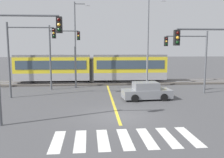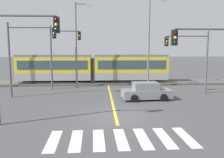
# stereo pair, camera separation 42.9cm
# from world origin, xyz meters

# --- Properties ---
(ground_plane) EXTENTS (200.00, 200.00, 0.00)m
(ground_plane) POSITION_xyz_m (0.00, 0.00, 0.00)
(ground_plane) COLOR #474749
(track_bed) EXTENTS (120.00, 4.00, 0.18)m
(track_bed) POSITION_xyz_m (0.00, 14.57, 0.09)
(track_bed) COLOR #4C4742
(track_bed) RESTS_ON ground
(rail_near) EXTENTS (120.00, 0.08, 0.10)m
(rail_near) POSITION_xyz_m (0.00, 13.85, 0.23)
(rail_near) COLOR #939399
(rail_near) RESTS_ON track_bed
(rail_far) EXTENTS (120.00, 0.08, 0.10)m
(rail_far) POSITION_xyz_m (0.00, 15.29, 0.23)
(rail_far) COLOR #939399
(rail_far) RESTS_ON track_bed
(light_rail_tram) EXTENTS (18.50, 2.64, 3.43)m
(light_rail_tram) POSITION_xyz_m (-1.87, 14.57, 2.05)
(light_rail_tram) COLOR #9E9EA3
(light_rail_tram) RESTS_ON track_bed
(crosswalk_stripe_0) EXTENTS (0.63, 2.81, 0.01)m
(crosswalk_stripe_0) POSITION_xyz_m (-3.30, -3.98, 0.00)
(crosswalk_stripe_0) COLOR silver
(crosswalk_stripe_0) RESTS_ON ground
(crosswalk_stripe_1) EXTENTS (0.63, 2.81, 0.01)m
(crosswalk_stripe_1) POSITION_xyz_m (-2.20, -3.95, 0.00)
(crosswalk_stripe_1) COLOR silver
(crosswalk_stripe_1) RESTS_ON ground
(crosswalk_stripe_2) EXTENTS (0.63, 2.81, 0.01)m
(crosswalk_stripe_2) POSITION_xyz_m (-1.10, -3.92, 0.00)
(crosswalk_stripe_2) COLOR silver
(crosswalk_stripe_2) RESTS_ON ground
(crosswalk_stripe_3) EXTENTS (0.63, 2.81, 0.01)m
(crosswalk_stripe_3) POSITION_xyz_m (0.00, -3.89, 0.00)
(crosswalk_stripe_3) COLOR silver
(crosswalk_stripe_3) RESTS_ON ground
(crosswalk_stripe_4) EXTENTS (0.63, 2.81, 0.01)m
(crosswalk_stripe_4) POSITION_xyz_m (1.10, -3.87, 0.00)
(crosswalk_stripe_4) COLOR silver
(crosswalk_stripe_4) RESTS_ON ground
(crosswalk_stripe_5) EXTENTS (0.63, 2.81, 0.01)m
(crosswalk_stripe_5) POSITION_xyz_m (2.20, -3.84, 0.00)
(crosswalk_stripe_5) COLOR silver
(crosswalk_stripe_5) RESTS_ON ground
(crosswalk_stripe_6) EXTENTS (0.63, 2.81, 0.01)m
(crosswalk_stripe_6) POSITION_xyz_m (3.30, -3.81, 0.00)
(crosswalk_stripe_6) COLOR silver
(crosswalk_stripe_6) RESTS_ON ground
(lane_centre_line) EXTENTS (0.20, 14.47, 0.01)m
(lane_centre_line) POSITION_xyz_m (0.00, 5.34, 0.00)
(lane_centre_line) COLOR gold
(lane_centre_line) RESTS_ON ground
(sedan_crossing) EXTENTS (4.32, 2.16, 1.52)m
(sedan_crossing) POSITION_xyz_m (2.99, 4.89, 0.70)
(sedan_crossing) COLOR gray
(sedan_crossing) RESTS_ON ground
(traffic_light_mid_left) EXTENTS (4.25, 0.38, 6.67)m
(traffic_light_mid_left) POSITION_xyz_m (-7.67, 6.48, 4.42)
(traffic_light_mid_left) COLOR #515459
(traffic_light_mid_left) RESTS_ON ground
(traffic_light_far_left) EXTENTS (3.25, 0.38, 6.77)m
(traffic_light_far_left) POSITION_xyz_m (-5.15, 10.43, 4.36)
(traffic_light_far_left) COLOR #515459
(traffic_light_far_left) RESTS_ON ground
(traffic_light_near_left) EXTENTS (3.75, 0.38, 6.68)m
(traffic_light_near_left) POSITION_xyz_m (-5.74, -1.37, 4.39)
(traffic_light_near_left) COLOR #515459
(traffic_light_near_left) RESTS_ON ground
(traffic_light_near_right) EXTENTS (3.75, 0.38, 5.92)m
(traffic_light_near_right) POSITION_xyz_m (5.55, -1.37, 3.95)
(traffic_light_near_right) COLOR #515459
(traffic_light_near_right) RESTS_ON ground
(traffic_light_mid_right) EXTENTS (4.25, 0.38, 6.06)m
(traffic_light_mid_right) POSITION_xyz_m (7.88, 7.30, 4.01)
(traffic_light_mid_right) COLOR #515459
(traffic_light_mid_right) RESTS_ON ground
(street_lamp_centre) EXTENTS (1.81, 0.28, 9.36)m
(street_lamp_centre) POSITION_xyz_m (-3.47, 11.48, 5.22)
(street_lamp_centre) COLOR slate
(street_lamp_centre) RESTS_ON ground
(street_lamp_east) EXTENTS (2.03, 0.28, 9.92)m
(street_lamp_east) POSITION_xyz_m (4.59, 11.18, 5.53)
(street_lamp_east) COLOR slate
(street_lamp_east) RESTS_ON ground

